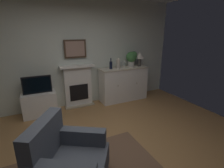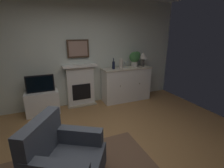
{
  "view_description": "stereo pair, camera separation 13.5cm",
  "coord_description": "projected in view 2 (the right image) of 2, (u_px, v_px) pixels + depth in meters",
  "views": [
    {
      "loc": [
        -0.98,
        -2.02,
        1.89
      ],
      "look_at": [
        0.26,
        0.58,
        1.0
      ],
      "focal_mm": 26.71,
      "sensor_mm": 36.0,
      "label": 1
    },
    {
      "loc": [
        -0.86,
        -2.08,
        1.89
      ],
      "look_at": [
        0.26,
        0.58,
        1.0
      ],
      "focal_mm": 26.71,
      "sensor_mm": 36.0,
      "label": 2
    }
  ],
  "objects": [
    {
      "name": "fireplace_unit",
      "position": [
        81.0,
        85.0,
        4.44
      ],
      "size": [
        0.87,
        0.3,
        1.1
      ],
      "color": "white",
      "rests_on": "ground_plane"
    },
    {
      "name": "wine_bottle",
      "position": [
        114.0,
        65.0,
        4.44
      ],
      "size": [
        0.08,
        0.08,
        0.29
      ],
      "color": "black",
      "rests_on": "sideboard_cabinet"
    },
    {
      "name": "potted_plant_small",
      "position": [
        135.0,
        58.0,
        4.7
      ],
      "size": [
        0.3,
        0.3,
        0.43
      ],
      "color": "beige",
      "rests_on": "sideboard_cabinet"
    },
    {
      "name": "table_lamp",
      "position": [
        143.0,
        57.0,
        4.75
      ],
      "size": [
        0.26,
        0.26,
        0.4
      ],
      "color": "#4C4742",
      "rests_on": "sideboard_cabinet"
    },
    {
      "name": "tv_set",
      "position": [
        40.0,
        84.0,
        3.85
      ],
      "size": [
        0.62,
        0.07,
        0.4
      ],
      "color": "black",
      "rests_on": "tv_cabinet"
    },
    {
      "name": "ground_plane",
      "position": [
        111.0,
        157.0,
        2.72
      ],
      "size": [
        5.79,
        4.6,
        0.1
      ],
      "primitive_type": "cube",
      "color": "#9E7042",
      "rests_on": "ground"
    },
    {
      "name": "sideboard_cabinet",
      "position": [
        126.0,
        84.0,
        4.78
      ],
      "size": [
        1.39,
        0.49,
        0.96
      ],
      "color": "white",
      "rests_on": "ground_plane"
    },
    {
      "name": "vase_decorative",
      "position": [
        121.0,
        63.0,
        4.47
      ],
      "size": [
        0.11,
        0.11,
        0.28
      ],
      "color": "beige",
      "rests_on": "sideboard_cabinet"
    },
    {
      "name": "framed_picture",
      "position": [
        78.0,
        49.0,
        4.19
      ],
      "size": [
        0.55,
        0.04,
        0.45
      ],
      "color": "#473323"
    },
    {
      "name": "wine_glass_left",
      "position": [
        125.0,
        63.0,
        4.57
      ],
      "size": [
        0.07,
        0.07,
        0.16
      ],
      "color": "silver",
      "rests_on": "sideboard_cabinet"
    },
    {
      "name": "tv_cabinet",
      "position": [
        43.0,
        102.0,
        4.01
      ],
      "size": [
        0.75,
        0.42,
        0.56
      ],
      "color": "white",
      "rests_on": "ground_plane"
    },
    {
      "name": "wall_rear",
      "position": [
        77.0,
        54.0,
        4.3
      ],
      "size": [
        5.79,
        0.06,
        2.75
      ],
      "primitive_type": "cube",
      "color": "silver",
      "rests_on": "ground_plane"
    },
    {
      "name": "wine_glass_center",
      "position": [
        128.0,
        63.0,
        4.65
      ],
      "size": [
        0.07,
        0.07,
        0.16
      ],
      "color": "silver",
      "rests_on": "sideboard_cabinet"
    },
    {
      "name": "armchair",
      "position": [
        63.0,
        160.0,
        2.06
      ],
      "size": [
        1.09,
        1.07,
        0.92
      ],
      "color": "#474C56",
      "rests_on": "ground_plane"
    }
  ]
}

